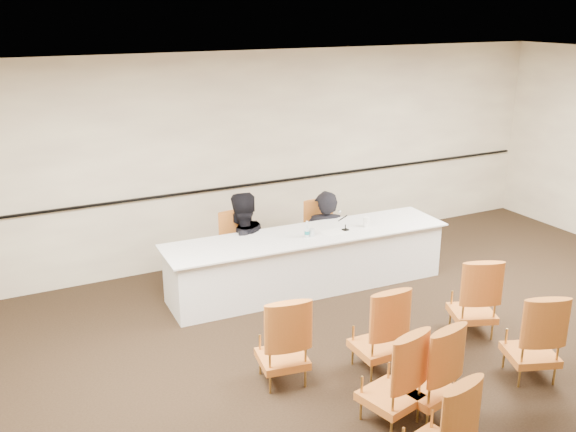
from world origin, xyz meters
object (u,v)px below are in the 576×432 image
object	(u,v)px
microphone	(346,221)
aud_chair_front_mid	(378,327)
aud_chair_back_left	(391,375)
aud_chair_back_right	(533,334)
panel_table	(308,261)
coffee_cup	(366,222)
water_bottle	(307,229)
drinking_glass	(312,232)
panelist_main	(324,248)
aud_chair_front_right	(474,295)
aud_chair_front_left	(282,338)
panelist_second_chair	(241,249)
aud_chair_back_mid	(427,368)
panelist_main_chair	(325,235)
panelist_second	(241,253)
aud_chair_extra	(437,427)

from	to	relation	value
microphone	aud_chair_front_mid	size ratio (longest dim) A/B	0.26
aud_chair_back_left	aud_chair_back_right	bearing A→B (deg)	-14.60
aud_chair_front_mid	aud_chair_back_left	bearing A→B (deg)	-115.94
panel_table	aud_chair_back_left	world-z (taller)	aud_chair_back_left
coffee_cup	aud_chair_back_left	distance (m)	3.19
water_bottle	drinking_glass	xyz separation A→B (m)	(0.07, -0.00, -0.06)
aud_chair_back_right	panel_table	bearing A→B (deg)	129.14
panelist_main	aud_chair_front_right	distance (m)	2.53
aud_chair_front_left	aud_chair_back_right	distance (m)	2.49
panelist_second_chair	aud_chair_back_right	world-z (taller)	same
panel_table	panelist_second_chair	bearing A→B (deg)	142.13
drinking_glass	aud_chair_back_left	distance (m)	2.88
aud_chair_front_mid	aud_chair_back_left	world-z (taller)	same
microphone	aud_chair_front_left	xyz separation A→B (m)	(-1.80, -1.74, -0.41)
water_bottle	aud_chair_back_mid	bearing A→B (deg)	-96.27
panelist_main_chair	panelist_second_chair	xyz separation A→B (m)	(-1.27, 0.05, 0.00)
coffee_cup	water_bottle	bearing A→B (deg)	179.50
panelist_main_chair	microphone	distance (m)	0.76
aud_chair_back_right	water_bottle	bearing A→B (deg)	131.01
panelist_main_chair	coffee_cup	distance (m)	0.78
panelist_second_chair	aud_chair_front_left	distance (m)	2.50
panelist_second	water_bottle	distance (m)	1.04
water_bottle	aud_chair_back_left	xyz separation A→B (m)	(-0.66, -2.77, -0.39)
aud_chair_front_left	aud_chair_back_mid	xyz separation A→B (m)	(0.91, -1.09, 0.00)
panel_table	coffee_cup	bearing A→B (deg)	-4.64
aud_chair_front_right	aud_chair_back_right	distance (m)	0.97
drinking_glass	aud_chair_front_mid	xyz separation A→B (m)	(-0.33, -1.99, -0.34)
microphone	drinking_glass	world-z (taller)	microphone
panelist_second	aud_chair_extra	size ratio (longest dim) A/B	1.78
panelist_second_chair	microphone	size ratio (longest dim) A/B	3.82
panel_table	panelist_main	size ratio (longest dim) A/B	2.23
coffee_cup	aud_chair_back_mid	distance (m)	3.09
water_bottle	aud_chair_back_right	bearing A→B (deg)	-69.84
drinking_glass	aud_chair_front_left	distance (m)	2.20
panelist_main	aud_chair_back_left	world-z (taller)	panelist_main
panel_table	aud_chair_front_mid	distance (m)	2.11
panelist_second_chair	aud_chair_extra	bearing A→B (deg)	-89.63
panelist_main	drinking_glass	distance (m)	1.00
panelist_main_chair	aud_chair_extra	xyz separation A→B (m)	(-1.42, -4.17, 0.00)
panelist_main_chair	panelist_second	size ratio (longest dim) A/B	0.56
aud_chair_extra	aud_chair_front_mid	bearing A→B (deg)	58.36
panelist_second_chair	aud_chair_back_left	world-z (taller)	same
microphone	aud_chair_back_left	bearing A→B (deg)	-119.84
panel_table	aud_chair_back_left	xyz separation A→B (m)	(-0.73, -2.86, 0.09)
aud_chair_front_right	aud_chair_back_left	xyz separation A→B (m)	(-1.80, -0.93, 0.00)
panelist_second	water_bottle	world-z (taller)	panelist_second
coffee_cup	aud_chair_front_left	bearing A→B (deg)	-140.79
aud_chair_front_left	aud_chair_back_left	xyz separation A→B (m)	(0.56, -1.03, 0.00)
panelist_second	panelist_second_chair	size ratio (longest dim) A/B	1.78
panelist_second_chair	aud_chair_back_mid	distance (m)	3.53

